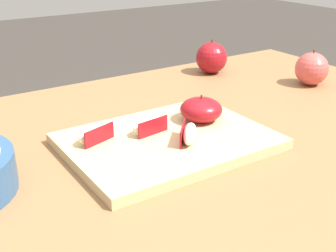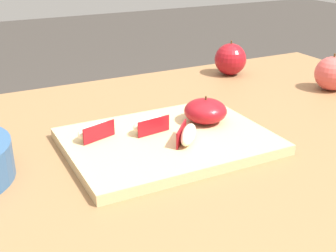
% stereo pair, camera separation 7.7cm
% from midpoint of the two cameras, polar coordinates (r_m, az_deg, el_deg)
% --- Properties ---
extents(dining_table, '(1.27, 0.81, 0.75)m').
position_cam_midpoint_polar(dining_table, '(0.89, -0.42, -7.43)').
color(dining_table, brown).
rests_on(dining_table, ground_plane).
extents(cutting_board, '(0.35, 0.26, 0.02)m').
position_cam_midpoint_polar(cutting_board, '(0.78, -2.82, -2.01)').
color(cutting_board, tan).
rests_on(cutting_board, dining_table).
extents(apple_half_skin_up, '(0.08, 0.08, 0.05)m').
position_cam_midpoint_polar(apple_half_skin_up, '(0.84, 1.73, 2.05)').
color(apple_half_skin_up, maroon).
rests_on(apple_half_skin_up, cutting_board).
extents(apple_wedge_left, '(0.07, 0.04, 0.03)m').
position_cam_midpoint_polar(apple_wedge_left, '(0.77, -12.25, -0.99)').
color(apple_wedge_left, beige).
rests_on(apple_wedge_left, cutting_board).
extents(apple_wedge_back, '(0.07, 0.03, 0.03)m').
position_cam_midpoint_polar(apple_wedge_back, '(0.79, -5.23, 0.08)').
color(apple_wedge_back, beige).
rests_on(apple_wedge_back, cutting_board).
extents(apple_wedge_near_knife, '(0.06, 0.07, 0.03)m').
position_cam_midpoint_polar(apple_wedge_near_knife, '(0.75, -0.18, -1.06)').
color(apple_wedge_near_knife, beige).
rests_on(apple_wedge_near_knife, cutting_board).
extents(whole_apple_red_delicious, '(0.08, 0.08, 0.09)m').
position_cam_midpoint_polar(whole_apple_red_delicious, '(1.21, 3.79, 8.72)').
color(whole_apple_red_delicious, maroon).
rests_on(whole_apple_red_delicious, dining_table).
extents(whole_apple_pink_lady, '(0.08, 0.08, 0.09)m').
position_cam_midpoint_polar(whole_apple_pink_lady, '(1.15, 16.19, 7.04)').
color(whole_apple_pink_lady, '#D14C47').
rests_on(whole_apple_pink_lady, dining_table).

